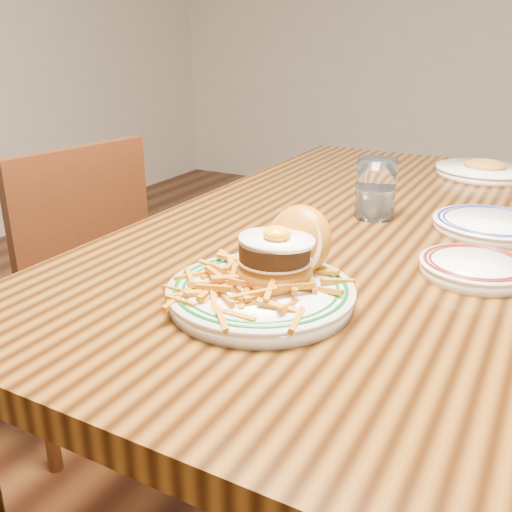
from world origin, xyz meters
The scene contains 8 objects.
floor centered at (0.00, 0.00, 0.00)m, with size 6.00×6.00×0.00m, color black.
table centered at (0.00, 0.00, 0.66)m, with size 0.85×1.60×0.75m.
chair_left centered at (-0.80, -0.12, 0.47)m, with size 0.47×0.47×0.87m.
main_plate centered at (0.00, -0.44, 0.79)m, with size 0.28×0.30×0.14m.
side_plate centered at (0.27, -0.19, 0.77)m, with size 0.18×0.18×0.03m.
rear_plate centered at (0.26, 0.07, 0.76)m, with size 0.24×0.24×0.03m.
water_glass centered at (0.02, 0.04, 0.81)m, with size 0.09×0.09×0.13m.
far_plate centered at (0.17, 0.58, 0.77)m, with size 0.27×0.27×0.05m.
Camera 1 is at (0.37, -1.15, 1.13)m, focal length 40.00 mm.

